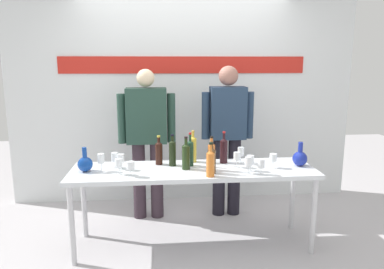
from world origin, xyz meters
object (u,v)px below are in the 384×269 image
Objects in this scene: display_table at (193,175)px; wine_glass_left_3 at (119,163)px; wine_bottle_3 at (211,155)px; wine_glass_left_4 at (101,159)px; wine_glass_right_5 at (250,160)px; wine_bottle_5 at (172,152)px; wine_bottle_0 at (210,162)px; presenter_left at (147,135)px; wine_bottle_2 at (190,152)px; wine_glass_right_4 at (241,152)px; wine_glass_left_2 at (115,157)px; wine_bottle_7 at (193,148)px; wine_bottle_4 at (212,160)px; wine_glass_left_1 at (121,158)px; wine_glass_right_3 at (237,156)px; wine_glass_left_0 at (131,165)px; wine_glass_right_2 at (248,162)px; wine_bottle_6 at (224,150)px; wine_glass_right_1 at (261,164)px; decanter_blue_left at (85,163)px; presenter_right at (227,132)px; wine_glass_right_0 at (273,158)px; wine_bottle_8 at (159,152)px.

display_table is 0.70m from wine_glass_left_3.
wine_glass_left_4 is at bearing 177.01° from wine_bottle_3.
wine_bottle_5 is at bearing 161.55° from wine_glass_right_5.
wine_glass_right_5 is at bearing 19.04° from wine_bottle_0.
presenter_left is 5.18× the size of wine_bottle_2.
wine_bottle_3 is 2.05× the size of wine_glass_right_4.
wine_glass_right_4 is at bearing 3.12° from wine_glass_left_2.
wine_bottle_3 is 1.01× the size of wine_bottle_7.
wine_glass_right_5 is at bearing 5.91° from wine_bottle_4.
wine_glass_right_5 is (0.69, -0.23, -0.04)m from wine_bottle_5.
wine_glass_left_4 is 1.35m from wine_glass_right_5.
wine_glass_left_1 reaches higher than wine_glass_right_5.
presenter_left is 11.48× the size of wine_glass_right_3.
wine_glass_left_0 is 0.88× the size of wine_glass_right_2.
wine_bottle_2 reaches higher than wine_bottle_6.
wine_glass_right_4 is (0.36, 0.41, -0.02)m from wine_bottle_0.
wine_bottle_2 is at bearing 27.94° from wine_glass_left_0.
wine_glass_left_0 is 0.93× the size of wine_glass_left_2.
display_table is at bearing 159.66° from wine_bottle_3.
wine_glass_right_1 is 0.90× the size of wine_glass_right_4.
wine_bottle_4 is at bearing 2.68° from wine_glass_left_0.
wine_glass_left_2 is at bearing 105.64° from wine_glass_left_3.
decanter_blue_left reaches higher than wine_glass_right_5.
wine_glass_right_2 is (0.47, -0.20, 0.17)m from display_table.
wine_glass_right_3 is (-0.17, 0.24, 0.01)m from wine_glass_right_1.
wine_glass_left_0 is at bearing -32.97° from wine_glass_left_4.
wine_glass_right_4 is at bearing 18.46° from wine_glass_left_0.
wine_glass_right_3 is at bearing -30.18° from wine_bottle_7.
wine_bottle_3 is 0.83m from wine_glass_left_3.
wine_bottle_7 is (-0.43, -0.45, -0.07)m from presenter_right.
wine_glass_right_0 is 0.32m from wine_glass_right_2.
presenter_left reaches higher than wine_glass_left_4.
wine_bottle_7 is 0.63m from wine_glass_right_2.
wine_bottle_2 reaches higher than wine_glass_right_2.
wine_glass_left_0 is 0.33m from wine_glass_left_4.
wine_glass_left_1 is at bearing -158.01° from wine_bottle_8.
wine_bottle_3 reaches higher than wine_bottle_4.
wine_glass_right_2 is at bearing -150.25° from wine_glass_right_0.
wine_bottle_6 is 2.16× the size of wine_glass_left_2.
display_table is at bearing -57.24° from presenter_left.
wine_bottle_6 is (-0.13, -0.52, -0.07)m from presenter_right.
wine_glass_left_1 is (-0.35, -0.14, -0.02)m from wine_bottle_8.
decanter_blue_left is at bearing 171.97° from wine_glass_right_2.
wine_glass_left_4 is (-0.52, -0.18, -0.01)m from wine_bottle_8.
wine_glass_right_0 is (0.59, 0.11, -0.03)m from wine_bottle_4.
wine_bottle_0 is 0.80m from wine_glass_left_3.
wine_glass_right_1 is (0.13, -0.92, -0.11)m from presenter_right.
wine_bottle_4 is 0.83m from wine_glass_left_1.
wine_bottle_4 is at bearing 169.57° from wine_glass_right_1.
wine_glass_left_3 is 0.93× the size of wine_glass_right_2.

